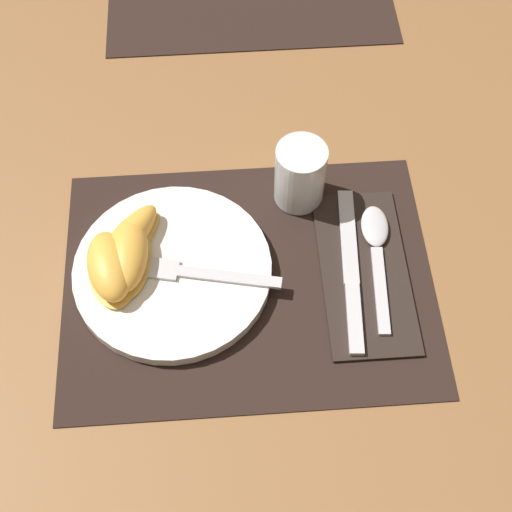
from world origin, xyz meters
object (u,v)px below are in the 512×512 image
Objects in this scene: citrus_wedge_2 at (110,268)px; spoon at (376,243)px; knife at (351,272)px; citrus_wedge_0 at (124,243)px; plate at (173,271)px; fork at (185,272)px; juice_glass at (300,177)px; citrus_wedge_1 at (128,255)px.

spoon is at bearing 4.95° from citrus_wedge_2.
citrus_wedge_0 is (-0.27, 0.04, 0.02)m from knife.
citrus_wedge_0 is at bearing 152.68° from plate.
citrus_wedge_2 is (-0.32, -0.03, 0.03)m from spoon.
citrus_wedge_2 is (-0.09, 0.00, 0.01)m from fork.
knife is 0.20m from fork.
juice_glass is (0.16, 0.11, 0.03)m from plate.
fork is (0.02, -0.01, 0.01)m from plate.
citrus_wedge_2 is (-0.07, -0.01, 0.03)m from plate.
spoon is (0.04, 0.04, 0.00)m from knife.
citrus_wedge_1 is 1.01× the size of citrus_wedge_2.
plate is 0.07m from citrus_wedge_0.
plate is 1.34× the size of spoon.
knife is at bearing -1.97° from fork.
fork reaches higher than knife.
juice_glass is 0.82× the size of citrus_wedge_2.
juice_glass is at bearing 24.30° from citrus_wedge_1.
fork is 0.07m from citrus_wedge_1.
juice_glass is at bearing 136.32° from spoon.
citrus_wedge_0 is 0.04m from citrus_wedge_2.
citrus_wedge_0 is at bearing 170.70° from knife.
plate is at bearing 175.84° from knife.
plate is 0.21m from knife.
citrus_wedge_2 is at bearing -175.64° from plate.
juice_glass reaches higher than spoon.
fork is 1.84× the size of citrus_wedge_1.
citrus_wedge_1 reaches higher than plate.
spoon reaches higher than knife.
citrus_wedge_0 is (-0.22, -0.08, -0.01)m from juice_glass.
spoon is at bearing -43.68° from juice_glass.
citrus_wedge_0 reaches higher than knife.
fork is (-0.23, -0.03, 0.01)m from spoon.
plate is 2.71× the size of juice_glass.
citrus_wedge_2 is at bearing -114.39° from citrus_wedge_0.
juice_glass is 0.81× the size of citrus_wedge_1.
spoon is 0.30m from citrus_wedge_0.
knife is 0.27m from citrus_wedge_0.
knife is at bearing -67.16° from juice_glass.
spoon is (0.09, -0.08, -0.03)m from juice_glass.
citrus_wedge_1 reaches higher than knife.
plate is 0.20m from juice_glass.
citrus_wedge_1 reaches higher than citrus_wedge_0.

